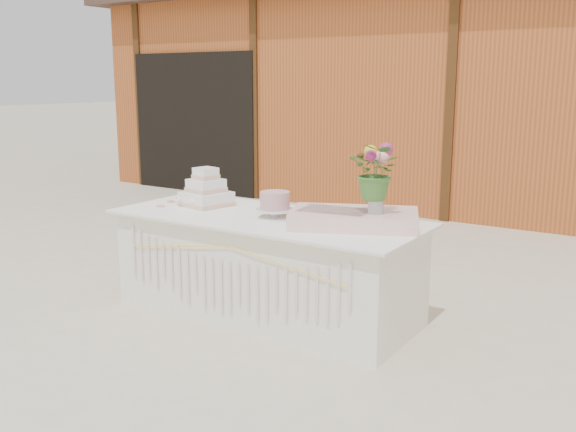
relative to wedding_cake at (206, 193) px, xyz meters
The scene contains 9 objects.
ground 1.10m from the wedding_cake, ahead, with size 80.00×80.00×0.00m, color beige.
barn 6.00m from the wedding_cake, 83.80° to the left, with size 12.60×4.60×3.30m.
cake_table 0.82m from the wedding_cake, ahead, with size 2.40×1.00×0.77m.
wedding_cake is the anchor object (origin of this frame).
pink_cake_stand 0.76m from the wedding_cake, ahead, with size 0.28×0.28×0.20m.
satin_runner 1.36m from the wedding_cake, ahead, with size 0.88×0.51×0.11m, color #FFD3CD.
flower_vase 1.53m from the wedding_cake, ahead, with size 0.11×0.11×0.14m, color #A8A9AD.
bouquet 1.57m from the wedding_cake, ahead, with size 0.35×0.30×0.39m, color #3B692A.
loose_flowers 0.35m from the wedding_cake, 168.71° to the right, with size 0.15×0.36×0.02m, color pink, non-canonical shape.
Camera 1 is at (2.71, -3.86, 1.77)m, focal length 40.00 mm.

